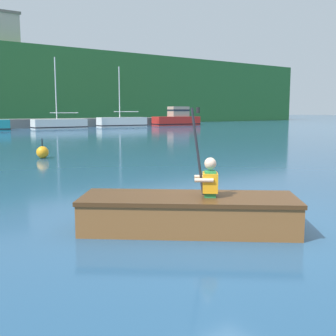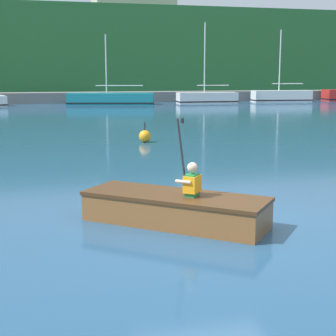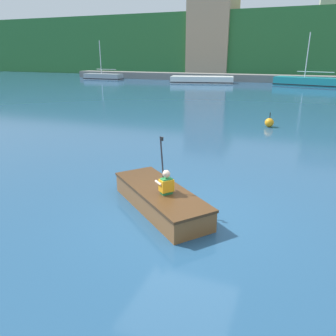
# 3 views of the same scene
# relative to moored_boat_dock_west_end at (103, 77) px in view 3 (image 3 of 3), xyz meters

# --- Properties ---
(ground_plane) EXTENTS (300.00, 300.00, 0.00)m
(ground_plane) POSITION_rel_moored_boat_dock_west_end_xyz_m (23.62, -34.48, -0.38)
(ground_plane) COLOR navy
(shoreline_ridge) EXTENTS (120.00, 20.00, 9.55)m
(shoreline_ridge) POSITION_rel_moored_boat_dock_west_end_xyz_m (23.62, 21.63, 4.40)
(shoreline_ridge) COLOR #2D6B33
(shoreline_ridge) RESTS_ON ground
(waterfront_warehouse_left) EXTENTS (6.92, 8.74, 12.71)m
(waterfront_warehouse_left) POSITION_rel_moored_boat_dock_west_end_xyz_m (11.59, 15.34, 5.99)
(waterfront_warehouse_left) COLOR tan
(waterfront_warehouse_left) RESTS_ON ground
(marina_dock) EXTENTS (59.05, 2.40, 0.90)m
(marina_dock) POSITION_rel_moored_boat_dock_west_end_xyz_m (23.62, 3.88, 0.07)
(marina_dock) COLOR slate
(marina_dock) RESTS_ON ground
(moored_boat_dock_west_end) EXTENTS (5.51, 1.69, 5.12)m
(moored_boat_dock_west_end) POSITION_rel_moored_boat_dock_west_end_xyz_m (0.00, 0.00, 0.00)
(moored_boat_dock_west_end) COLOR #9EA3A8
(moored_boat_dock_west_end) RESTS_ON ground
(moored_boat_dock_center_far) EXTENTS (7.96, 4.00, 0.80)m
(moored_boat_dock_center_far) POSITION_rel_moored_boat_dock_west_end_xyz_m (14.37, -0.42, -0.01)
(moored_boat_dock_center_far) COLOR white
(moored_boat_dock_center_far) RESTS_ON ground
(moored_boat_dock_east_inner) EXTENTS (7.36, 3.80, 5.61)m
(moored_boat_dock_east_inner) POSITION_rel_moored_boat_dock_west_end_xyz_m (26.40, 0.13, 0.07)
(moored_boat_dock_east_inner) COLOR #197A84
(moored_boat_dock_east_inner) RESTS_ON ground
(rowboat_foreground) EXTENTS (3.02, 2.75, 0.50)m
(rowboat_foreground) POSITION_rel_moored_boat_dock_west_end_xyz_m (22.96, -34.23, -0.10)
(rowboat_foreground) COLOR brown
(rowboat_foreground) RESTS_ON ground
(person_paddler) EXTENTS (0.46, 0.46, 1.25)m
(person_paddler) POSITION_rel_moored_boat_dock_west_end_xyz_m (23.22, -34.44, 0.38)
(person_paddler) COLOR #267F3F
(person_paddler) RESTS_ON rowboat_foreground
(channel_buoy) EXTENTS (0.44, 0.44, 0.72)m
(channel_buoy) POSITION_rel_moored_boat_dock_west_end_xyz_m (24.51, -23.92, -0.16)
(channel_buoy) COLOR orange
(channel_buoy) RESTS_ON ground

